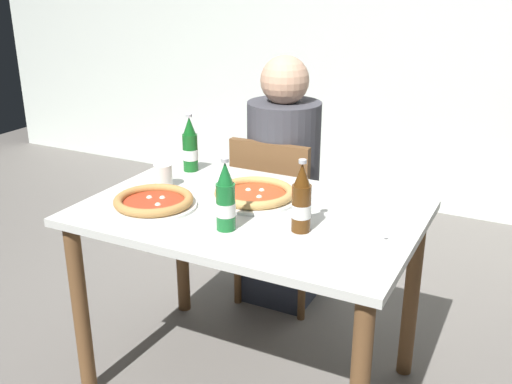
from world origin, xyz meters
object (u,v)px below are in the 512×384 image
object	(u,v)px
dining_table_main	(250,238)
beer_bottle_left	(302,201)
pizza_margherita_near	(255,194)
paper_cup	(163,176)
beer_bottle_right	(226,200)
napkin_with_cutlery	(373,226)
pizza_marinara_far	(154,202)
diner_seated	(283,189)
chair_behind_table	(278,212)
beer_bottle_center	(190,147)

from	to	relation	value
dining_table_main	beer_bottle_left	distance (m)	0.33
pizza_margherita_near	paper_cup	size ratio (longest dim) A/B	3.47
dining_table_main	pizza_margherita_near	world-z (taller)	pizza_margherita_near
beer_bottle_right	napkin_with_cutlery	world-z (taller)	beer_bottle_right
paper_cup	pizza_marinara_far	bearing A→B (deg)	-64.60
pizza_margherita_near	napkin_with_cutlery	world-z (taller)	pizza_margherita_near
dining_table_main	diner_seated	size ratio (longest dim) A/B	0.99
pizza_margherita_near	pizza_marinara_far	world-z (taller)	same
diner_seated	napkin_with_cutlery	bearing A→B (deg)	-45.02
diner_seated	paper_cup	size ratio (longest dim) A/B	12.73
dining_table_main	pizza_margherita_near	size ratio (longest dim) A/B	3.64
diner_seated	paper_cup	bearing A→B (deg)	-111.99
chair_behind_table	pizza_marinara_far	size ratio (longest dim) A/B	2.71
beer_bottle_right	pizza_marinara_far	bearing A→B (deg)	171.35
chair_behind_table	paper_cup	xyz separation A→B (m)	(-0.25, -0.56, 0.32)
diner_seated	pizza_marinara_far	xyz separation A→B (m)	(-0.16, -0.80, 0.19)
beer_bottle_right	napkin_with_cutlery	size ratio (longest dim) A/B	1.06
dining_table_main	beer_bottle_center	bearing A→B (deg)	147.04
beer_bottle_right	napkin_with_cutlery	xyz separation A→B (m)	(0.43, 0.24, -0.10)
napkin_with_cutlery	pizza_marinara_far	bearing A→B (deg)	-165.90
pizza_margherita_near	napkin_with_cutlery	bearing A→B (deg)	-5.24
chair_behind_table	diner_seated	bearing A→B (deg)	-89.81
diner_seated	beer_bottle_center	xyz separation A→B (m)	(-0.26, -0.38, 0.27)
diner_seated	beer_bottle_center	distance (m)	0.54
pizza_margherita_near	beer_bottle_center	size ratio (longest dim) A/B	1.33
diner_seated	napkin_with_cutlery	distance (m)	0.87
pizza_marinara_far	beer_bottle_left	world-z (taller)	beer_bottle_left
beer_bottle_right	paper_cup	bearing A→B (deg)	150.34
napkin_with_cutlery	beer_bottle_right	bearing A→B (deg)	-150.78
pizza_margherita_near	diner_seated	bearing A→B (deg)	103.49
chair_behind_table	paper_cup	distance (m)	0.69
pizza_margherita_near	beer_bottle_left	distance (m)	0.33
chair_behind_table	beer_bottle_left	size ratio (longest dim) A/B	3.44
pizza_margherita_near	beer_bottle_left	xyz separation A→B (m)	(0.27, -0.18, 0.08)
dining_table_main	beer_bottle_left	xyz separation A→B (m)	(0.24, -0.09, 0.22)
beer_bottle_left	beer_bottle_right	world-z (taller)	same
pizza_margherita_near	beer_bottle_right	world-z (taller)	beer_bottle_right
pizza_margherita_near	beer_bottle_right	distance (m)	0.30
pizza_margherita_near	napkin_with_cutlery	size ratio (longest dim) A/B	1.42
pizza_margherita_near	beer_bottle_left	bearing A→B (deg)	-34.80
paper_cup	pizza_margherita_near	bearing A→B (deg)	6.86
pizza_margherita_near	pizza_marinara_far	size ratio (longest dim) A/B	1.05
chair_behind_table	paper_cup	size ratio (longest dim) A/B	8.95
pizza_margherita_near	beer_bottle_center	world-z (taller)	beer_bottle_center
diner_seated	pizza_margherita_near	world-z (taller)	diner_seated
pizza_marinara_far	beer_bottle_left	bearing A→B (deg)	5.13
pizza_marinara_far	napkin_with_cutlery	world-z (taller)	pizza_marinara_far
beer_bottle_center	beer_bottle_right	xyz separation A→B (m)	(0.44, -0.47, 0.00)
beer_bottle_left	paper_cup	size ratio (longest dim) A/B	2.60
beer_bottle_left	paper_cup	bearing A→B (deg)	167.89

